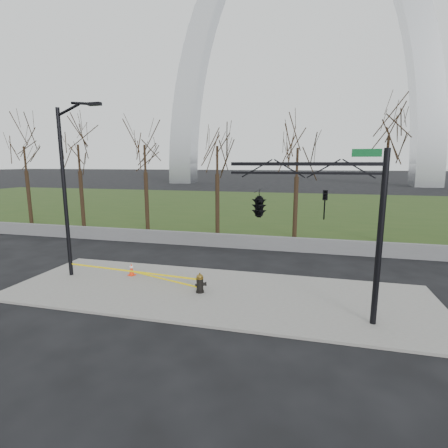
% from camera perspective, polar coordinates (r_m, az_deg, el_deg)
% --- Properties ---
extents(ground, '(500.00, 500.00, 0.00)m').
position_cam_1_polar(ground, '(14.75, -1.58, -11.74)').
color(ground, black).
rests_on(ground, ground).
extents(sidewalk, '(18.00, 6.00, 0.10)m').
position_cam_1_polar(sidewalk, '(14.74, -1.58, -11.56)').
color(sidewalk, slate).
rests_on(sidewalk, ground).
extents(grass_strip, '(120.00, 40.00, 0.06)m').
position_cam_1_polar(grass_strip, '(43.67, 9.15, 2.94)').
color(grass_strip, '#263E16').
rests_on(grass_strip, ground).
extents(guardrail, '(60.00, 0.30, 0.90)m').
position_cam_1_polar(guardrail, '(22.08, 4.05, -3.03)').
color(guardrail, '#59595B').
rests_on(guardrail, ground).
extents(gateway_arch, '(66.00, 6.00, 65.00)m').
position_cam_1_polar(gateway_arch, '(92.26, 12.62, 27.09)').
color(gateway_arch, silver).
rests_on(gateway_arch, ground).
extents(tree_row, '(45.68, 4.00, 8.05)m').
position_cam_1_polar(tree_row, '(25.50, 5.39, 6.87)').
color(tree_row, black).
rests_on(tree_row, ground).
extents(fire_hydrant, '(0.54, 0.37, 0.86)m').
position_cam_1_polar(fire_hydrant, '(14.55, -4.05, -9.98)').
color(fire_hydrant, black).
rests_on(fire_hydrant, sidewalk).
extents(traffic_cone, '(0.40, 0.40, 0.61)m').
position_cam_1_polar(traffic_cone, '(17.25, -15.37, -7.39)').
color(traffic_cone, '#FF340D').
rests_on(traffic_cone, sidewalk).
extents(street_light, '(2.39, 0.32, 8.21)m').
position_cam_1_polar(street_light, '(17.46, -24.94, 6.59)').
color(street_light, black).
rests_on(street_light, ground).
extents(traffic_signal_mast, '(5.10, 2.49, 6.00)m').
position_cam_1_polar(traffic_signal_mast, '(11.79, 9.66, 3.39)').
color(traffic_signal_mast, black).
rests_on(traffic_signal_mast, ground).
extents(caution_tape, '(6.87, 1.30, 0.44)m').
position_cam_1_polar(caution_tape, '(16.01, -13.56, -8.22)').
color(caution_tape, yellow).
rests_on(caution_tape, ground).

